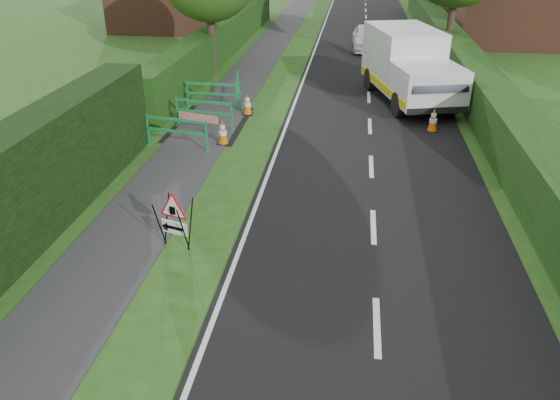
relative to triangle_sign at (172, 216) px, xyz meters
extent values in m
plane|color=#264F16|center=(1.75, -3.05, -0.77)|extent=(120.00, 120.00, 0.00)
cube|color=black|center=(4.25, 31.95, -0.77)|extent=(6.00, 90.00, 0.02)
cube|color=#2D2D30|center=(-1.25, 31.95, -0.76)|extent=(2.00, 90.00, 0.02)
cube|color=#14380F|center=(-3.25, 18.95, -0.77)|extent=(1.00, 24.00, 1.80)
cube|color=#14380F|center=(8.25, 12.95, -0.77)|extent=(1.20, 50.00, 1.50)
cylinder|color=#2D2116|center=(-2.85, 14.95, 0.54)|extent=(0.36, 0.36, 2.62)
cylinder|color=#2D2116|center=(8.15, 18.95, 0.72)|extent=(0.36, 0.36, 2.97)
cylinder|color=black|center=(-0.29, -0.04, -0.20)|extent=(0.12, 0.34, 1.11)
cylinder|color=black|center=(-0.21, 0.22, -0.20)|extent=(0.12, 0.34, 1.11)
cylinder|color=black|center=(0.29, -0.21, -0.20)|extent=(0.12, 0.34, 1.11)
cylinder|color=black|center=(0.37, 0.05, -0.20)|extent=(0.12, 0.34, 1.11)
cube|color=white|center=(0.03, -0.01, -0.27)|extent=(0.60, 0.19, 0.30)
cube|color=black|center=(0.03, -0.03, -0.27)|extent=(0.42, 0.14, 0.07)
cone|color=black|center=(-0.20, 0.04, -0.27)|extent=(0.18, 0.21, 0.18)
cube|color=black|center=(0.03, -0.03, 0.15)|extent=(0.14, 0.05, 0.18)
cube|color=silver|center=(5.46, 12.60, 0.78)|extent=(3.12, 4.07, 2.16)
cube|color=silver|center=(6.19, 9.96, 0.36)|extent=(2.78, 2.84, 1.32)
cube|color=black|center=(6.49, 8.89, 0.68)|extent=(1.97, 0.77, 0.61)
cube|color=yellow|center=(4.65, 11.29, -0.08)|extent=(1.49, 5.34, 0.27)
cube|color=yellow|center=(6.83, 11.89, -0.08)|extent=(1.49, 5.34, 0.27)
cube|color=black|center=(6.48, 8.89, -0.23)|extent=(2.15, 0.71, 0.22)
cylinder|color=black|center=(5.23, 9.64, -0.32)|extent=(0.50, 0.93, 0.90)
cylinder|color=black|center=(7.18, 10.17, -0.32)|extent=(0.50, 0.93, 0.90)
cylinder|color=black|center=(4.27, 13.12, -0.32)|extent=(0.50, 0.93, 0.90)
cylinder|color=black|center=(6.22, 13.65, -0.32)|extent=(0.50, 0.93, 0.90)
cube|color=black|center=(6.30, 8.24, -0.75)|extent=(0.38, 0.38, 0.04)
cone|color=#E06007|center=(6.30, 8.24, -0.36)|extent=(0.32, 0.32, 0.75)
cylinder|color=white|center=(6.30, 8.24, -0.39)|extent=(0.25, 0.25, 0.14)
cylinder|color=white|center=(6.30, 8.24, -0.21)|extent=(0.17, 0.17, 0.10)
cube|color=black|center=(6.86, 11.01, -0.75)|extent=(0.38, 0.38, 0.04)
cone|color=#E06007|center=(6.86, 11.01, -0.36)|extent=(0.32, 0.32, 0.75)
cylinder|color=white|center=(6.86, 11.01, -0.39)|extent=(0.25, 0.25, 0.14)
cylinder|color=white|center=(6.86, 11.01, -0.21)|extent=(0.17, 0.17, 0.10)
cube|color=black|center=(7.08, 13.51, -0.75)|extent=(0.38, 0.38, 0.04)
cone|color=#E06007|center=(7.08, 13.51, -0.36)|extent=(0.32, 0.32, 0.75)
cylinder|color=white|center=(7.08, 13.51, -0.39)|extent=(0.25, 0.25, 0.14)
cylinder|color=white|center=(7.08, 13.51, -0.21)|extent=(0.17, 0.17, 0.10)
cube|color=black|center=(-0.36, 6.16, -0.75)|extent=(0.38, 0.38, 0.04)
cone|color=#E06007|center=(-0.36, 6.16, -0.36)|extent=(0.32, 0.32, 0.75)
cylinder|color=white|center=(-0.36, 6.16, -0.39)|extent=(0.25, 0.25, 0.14)
cylinder|color=white|center=(-0.36, 6.16, -0.21)|extent=(0.17, 0.17, 0.10)
cube|color=black|center=(-0.16, 9.20, -0.75)|extent=(0.38, 0.38, 0.04)
cone|color=#E06007|center=(-0.16, 9.20, -0.36)|extent=(0.32, 0.32, 0.75)
cylinder|color=white|center=(-0.16, 9.20, -0.39)|extent=(0.25, 0.25, 0.14)
cylinder|color=white|center=(-0.16, 9.20, -0.21)|extent=(0.17, 0.17, 0.10)
cube|color=#167D3D|center=(-2.66, 5.79, -0.27)|extent=(0.06, 0.06, 1.00)
cube|color=#167D3D|center=(-0.69, 5.44, -0.27)|extent=(0.06, 0.06, 1.00)
cube|color=#167D3D|center=(-1.67, 5.61, 0.15)|extent=(1.98, 0.40, 0.08)
cube|color=#167D3D|center=(-1.67, 5.61, -0.22)|extent=(1.98, 0.40, 0.08)
cube|color=#167D3D|center=(-2.66, 5.79, -0.75)|extent=(0.12, 0.36, 0.04)
cube|color=#167D3D|center=(-0.69, 5.44, -0.75)|extent=(0.12, 0.36, 0.04)
cube|color=#167D3D|center=(-2.32, 7.72, -0.27)|extent=(0.06, 0.06, 1.00)
cube|color=#167D3D|center=(-0.34, 7.39, -0.27)|extent=(0.06, 0.06, 1.00)
cube|color=#167D3D|center=(-1.33, 7.56, 0.15)|extent=(1.98, 0.38, 0.08)
cube|color=#167D3D|center=(-1.33, 7.56, -0.22)|extent=(1.98, 0.38, 0.08)
cube|color=#167D3D|center=(-2.32, 7.72, -0.75)|extent=(0.12, 0.36, 0.04)
cube|color=#167D3D|center=(-0.34, 7.39, -0.75)|extent=(0.12, 0.36, 0.04)
cube|color=#167D3D|center=(-2.55, 9.80, -0.27)|extent=(0.05, 0.05, 1.00)
cube|color=#167D3D|center=(-0.55, 9.74, -0.27)|extent=(0.05, 0.05, 1.00)
cube|color=#167D3D|center=(-1.55, 9.77, 0.15)|extent=(2.00, 0.12, 0.08)
cube|color=#167D3D|center=(-1.55, 9.77, -0.22)|extent=(2.00, 0.12, 0.08)
cube|color=#167D3D|center=(-2.55, 9.80, -0.75)|extent=(0.07, 0.35, 0.04)
cube|color=#167D3D|center=(-0.55, 9.74, -0.75)|extent=(0.07, 0.35, 0.04)
cube|color=#167D3D|center=(-0.65, 9.71, -0.27)|extent=(0.06, 0.06, 1.00)
cube|color=#167D3D|center=(-1.00, 11.68, -0.27)|extent=(0.06, 0.06, 1.00)
cube|color=#167D3D|center=(-0.83, 10.69, 0.15)|extent=(0.40, 1.98, 0.08)
cube|color=#167D3D|center=(-0.83, 10.69, -0.22)|extent=(0.40, 1.98, 0.08)
cube|color=#167D3D|center=(-0.65, 9.71, -0.75)|extent=(0.36, 0.12, 0.04)
cube|color=#167D3D|center=(-1.00, 11.68, -0.75)|extent=(0.36, 0.12, 0.04)
cube|color=red|center=(-1.45, 7.28, -0.77)|extent=(1.45, 0.47, 0.25)
imported|color=white|center=(4.20, 21.21, -0.11)|extent=(1.69, 3.95, 1.33)
camera|label=1|loc=(3.58, -9.61, 5.48)|focal=35.00mm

